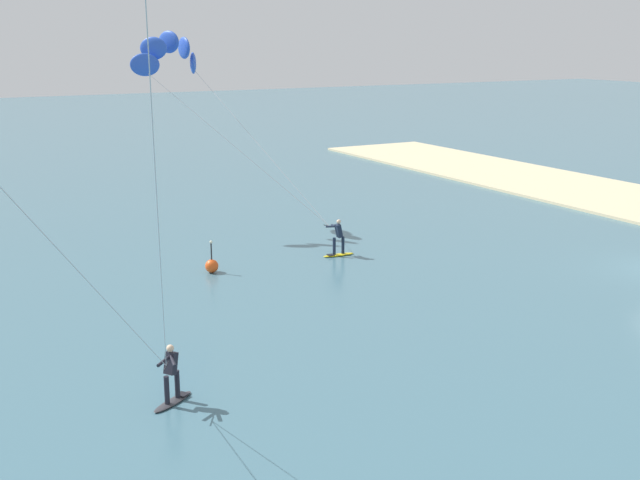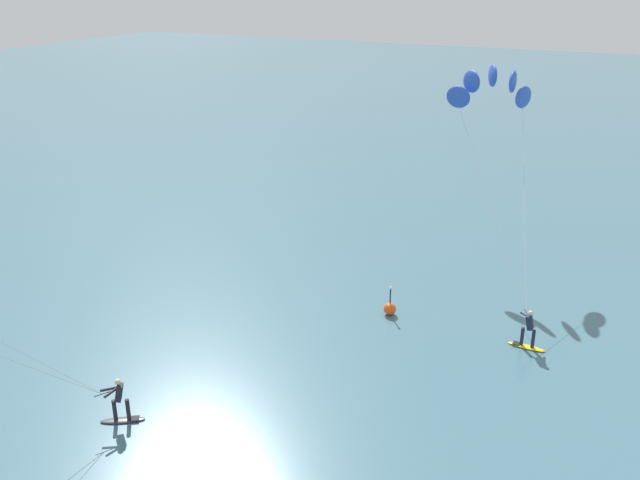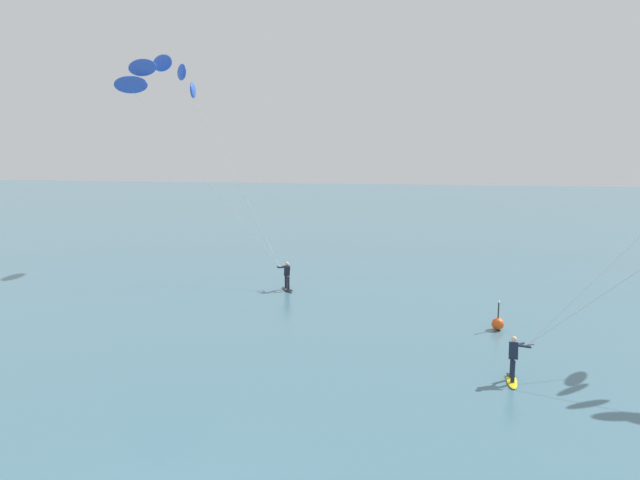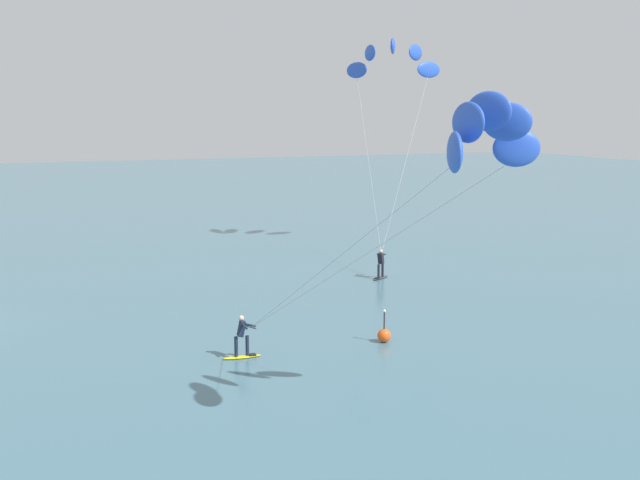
% 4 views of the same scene
% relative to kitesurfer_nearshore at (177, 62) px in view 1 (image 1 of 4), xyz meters
% --- Properties ---
extents(kitesurfer_nearshore, '(11.11, 7.32, 9.91)m').
position_rel_kitesurfer_nearshore_xyz_m(kitesurfer_nearshore, '(0.00, 0.00, 0.00)').
color(kitesurfer_nearshore, yellow).
rests_on(kitesurfer_nearshore, ground).
extents(marker_buoy, '(0.56, 0.56, 1.38)m').
position_rel_kitesurfer_nearshore_xyz_m(marker_buoy, '(-8.76, 1.86, -8.10)').
color(marker_buoy, '#EA5119').
rests_on(marker_buoy, ground).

